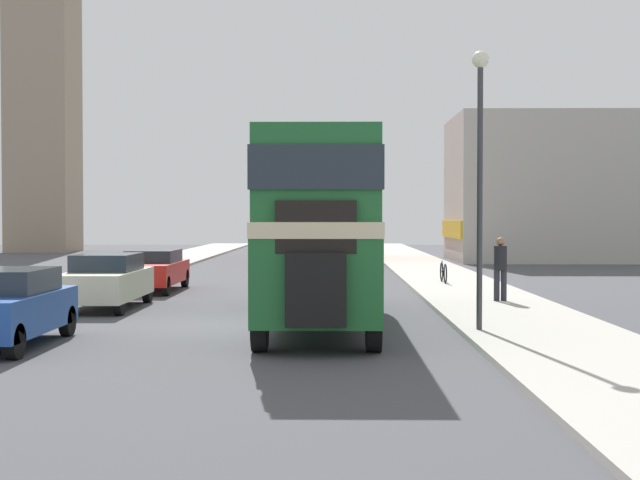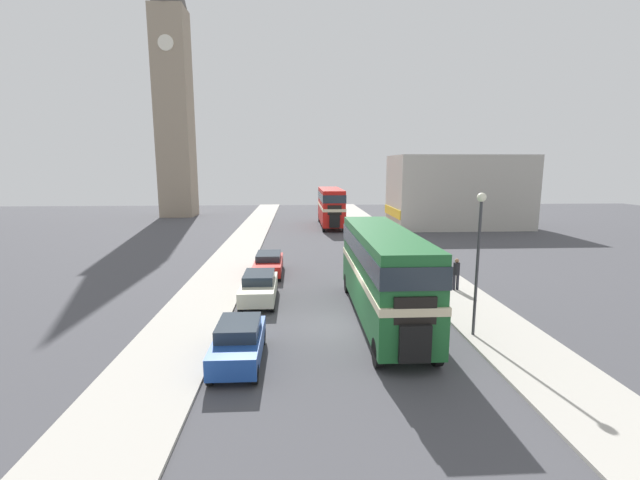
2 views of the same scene
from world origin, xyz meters
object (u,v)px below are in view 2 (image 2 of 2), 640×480
object	(u,v)px
car_parked_near	(239,342)
church_tower	(172,66)
pedestrian_walking	(456,272)
street_lamp	(479,243)
car_parked_mid	(259,287)
double_decker_bus	(383,268)
bus_distant	(331,204)
bicycle_on_pavement	(410,257)
car_parked_far	(269,263)

from	to	relation	value
car_parked_near	church_tower	bearing A→B (deg)	107.18
pedestrian_walking	street_lamp	size ratio (longest dim) A/B	0.31
car_parked_near	car_parked_mid	size ratio (longest dim) A/B	0.92
pedestrian_walking	church_tower	size ratio (longest dim) A/B	0.05
double_decker_bus	bus_distant	bearing A→B (deg)	89.81
bus_distant	street_lamp	bearing A→B (deg)	-84.35
pedestrian_walking	church_tower	bearing A→B (deg)	123.41
bicycle_on_pavement	church_tower	world-z (taller)	church_tower
double_decker_bus	car_parked_far	distance (m)	10.68
car_parked_far	street_lamp	world-z (taller)	street_lamp
bus_distant	church_tower	distance (m)	29.62
double_decker_bus	car_parked_far	world-z (taller)	double_decker_bus
car_parked_near	church_tower	distance (m)	52.87
pedestrian_walking	bicycle_on_pavement	xyz separation A→B (m)	(-0.72, 7.08, -0.66)
car_parked_near	pedestrian_walking	bearing A→B (deg)	36.62
bus_distant	car_parked_far	xyz separation A→B (m)	(-5.84, -22.27, -1.88)
pedestrian_walking	church_tower	world-z (taller)	church_tower
bus_distant	church_tower	size ratio (longest dim) A/B	0.27
bicycle_on_pavement	church_tower	distance (m)	44.84
bus_distant	street_lamp	distance (m)	33.49
double_decker_bus	church_tower	size ratio (longest dim) A/B	0.28
bicycle_on_pavement	car_parked_far	bearing A→B (deg)	-166.21
street_lamp	church_tower	xyz separation A→B (m)	(-23.90, 45.17, 16.32)
bus_distant	car_parked_near	world-z (taller)	bus_distant
car_parked_near	street_lamp	distance (m)	10.07
bus_distant	car_parked_mid	size ratio (longest dim) A/B	2.42
church_tower	pedestrian_walking	bearing A→B (deg)	-56.59
car_parked_near	church_tower	size ratio (longest dim) A/B	0.10
double_decker_bus	bicycle_on_pavement	bearing A→B (deg)	69.04
car_parked_near	car_parked_mid	world-z (taller)	car_parked_near
double_decker_bus	car_parked_mid	distance (m)	6.89
bus_distant	car_parked_far	distance (m)	23.10
bus_distant	car_parked_mid	bearing A→B (deg)	-102.08
car_parked_far	pedestrian_walking	xyz separation A→B (m)	(10.79, -4.61, 0.41)
bus_distant	car_parked_near	xyz separation A→B (m)	(-6.09, -35.08, -1.84)
street_lamp	car_parked_far	bearing A→B (deg)	129.61
car_parked_mid	church_tower	world-z (taller)	church_tower
car_parked_far	street_lamp	xyz separation A→B (m)	(9.13, -11.03, 3.23)
car_parked_mid	bicycle_on_pavement	size ratio (longest dim) A/B	2.47
car_parked_far	pedestrian_walking	bearing A→B (deg)	-23.14
bicycle_on_pavement	church_tower	size ratio (longest dim) A/B	0.04
double_decker_bus	bus_distant	distance (m)	31.10
car_parked_far	bicycle_on_pavement	size ratio (longest dim) A/B	2.58
car_parked_near	bicycle_on_pavement	bearing A→B (deg)	55.97
bus_distant	bicycle_on_pavement	distance (m)	20.36
church_tower	bicycle_on_pavement	bearing A→B (deg)	-51.89
car_parked_mid	pedestrian_walking	bearing A→B (deg)	5.52
car_parked_mid	church_tower	bearing A→B (deg)	110.19
car_parked_mid	pedestrian_walking	size ratio (longest dim) A/B	2.42
double_decker_bus	car_parked_far	xyz separation A→B (m)	(-5.74, 8.83, -1.75)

